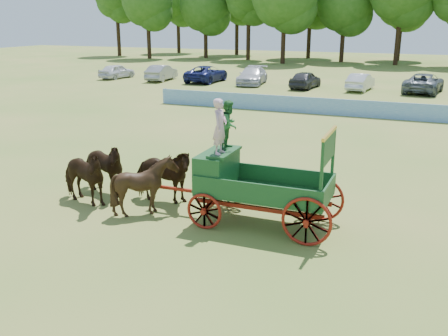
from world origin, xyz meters
TOP-DOWN VIEW (x-y plane):
  - ground at (0.00, 0.00)m, footprint 160.00×160.00m
  - horse_lead_left at (-6.54, -1.03)m, footprint 2.38×1.48m
  - horse_lead_right at (-6.54, 0.07)m, footprint 2.37×1.46m
  - horse_wheel_left at (-4.14, -1.03)m, footprint 1.78×1.61m
  - horse_wheel_right at (-4.14, 0.07)m, footprint 2.27×1.14m
  - farm_dray at (-1.17, -0.47)m, footprint 5.99×2.00m
  - sponsor_banner at (-1.00, 18.00)m, footprint 26.00×0.08m
  - parked_cars at (-0.98, 30.15)m, footprint 50.90×7.01m

SIDE VIEW (x-z plane):
  - ground at x=0.00m, z-range 0.00..0.00m
  - sponsor_banner at x=-1.00m, z-range 0.00..1.05m
  - parked_cars at x=-0.98m, z-range -0.05..1.60m
  - horse_lead_left at x=-6.54m, z-range 0.00..1.86m
  - horse_lead_right at x=-6.54m, z-range 0.00..1.86m
  - horse_wheel_right at x=-4.14m, z-range 0.00..1.86m
  - horse_wheel_left at x=-4.14m, z-range 0.00..1.87m
  - farm_dray at x=-1.17m, z-range -0.27..3.48m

